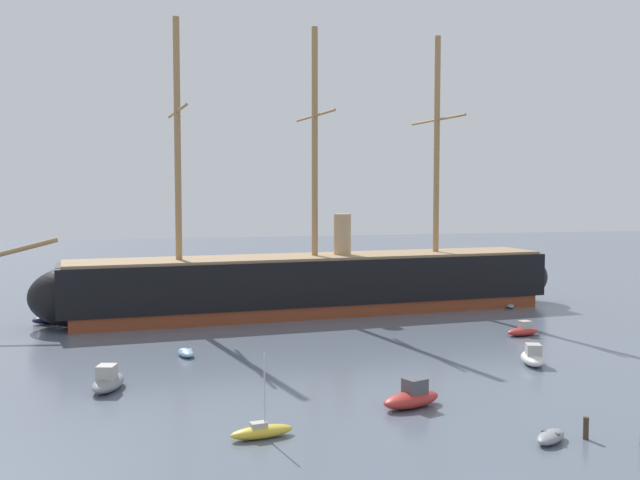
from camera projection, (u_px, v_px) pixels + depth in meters
name	position (u px, v px, depth m)	size (l,w,h in m)	color
tall_ship	(315.00, 283.00, 90.01)	(71.46, 16.77, 34.36)	brown
sailboat_foreground_left	(261.00, 431.00, 45.08)	(4.14, 1.86, 5.20)	gold
dinghy_foreground_right	(551.00, 437.00, 44.31)	(3.08, 2.76, 0.69)	gray
motorboat_near_centre	(412.00, 397.00, 51.45)	(5.11, 3.47, 1.98)	#B22D28
motorboat_mid_left	(108.00, 381.00, 55.78)	(3.21, 5.10, 1.99)	gray
motorboat_mid_right	(533.00, 357.00, 63.89)	(3.17, 4.77, 1.85)	silver
dinghy_alongside_bow	(186.00, 353.00, 67.03)	(1.72, 3.05, 0.68)	#7FB2D6
motorboat_alongside_stern	(523.00, 331.00, 76.50)	(3.83, 2.06, 1.53)	#B22D28
motorboat_far_left	(49.00, 317.00, 83.79)	(4.46, 4.17, 1.82)	#1E284C
dinghy_far_right	(510.00, 306.00, 94.34)	(1.94, 2.56, 0.56)	gray
dinghy_distant_centre	(273.00, 302.00, 97.18)	(2.64, 2.38, 0.59)	gold
mooring_piling_nearest	(586.00, 428.00, 44.85)	(0.34, 0.34, 1.36)	#423323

